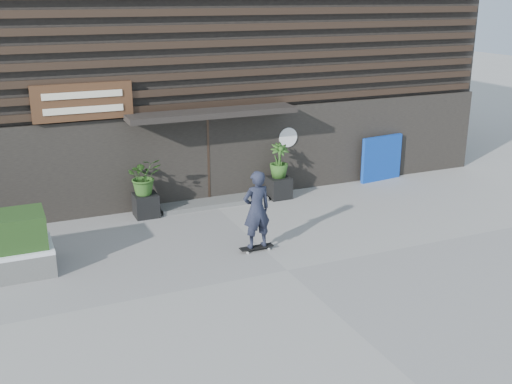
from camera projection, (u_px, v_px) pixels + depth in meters
name	position (u px, v px, depth m)	size (l,w,h in m)	color
ground	(287.00, 270.00, 12.77)	(80.00, 80.00, 0.00)	gray
entrance_step	(213.00, 202.00, 16.76)	(3.00, 0.80, 0.12)	#525250
planter_pot_left	(146.00, 205.00, 15.79)	(0.60, 0.60, 0.60)	black
bamboo_left	(144.00, 176.00, 15.55)	(0.86, 0.75, 0.96)	#2D591E
planter_pot_right	(279.00, 187.00, 17.24)	(0.60, 0.60, 0.60)	black
bamboo_right	(279.00, 161.00, 17.00)	(0.54, 0.54, 0.96)	#2D591E
blue_tarp	(381.00, 158.00, 18.75)	(1.48, 0.12, 1.39)	#0C359E
building	(156.00, 42.00, 20.23)	(18.00, 11.00, 8.00)	black
skateboarder	(257.00, 210.00, 13.45)	(0.78, 0.46, 1.86)	black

